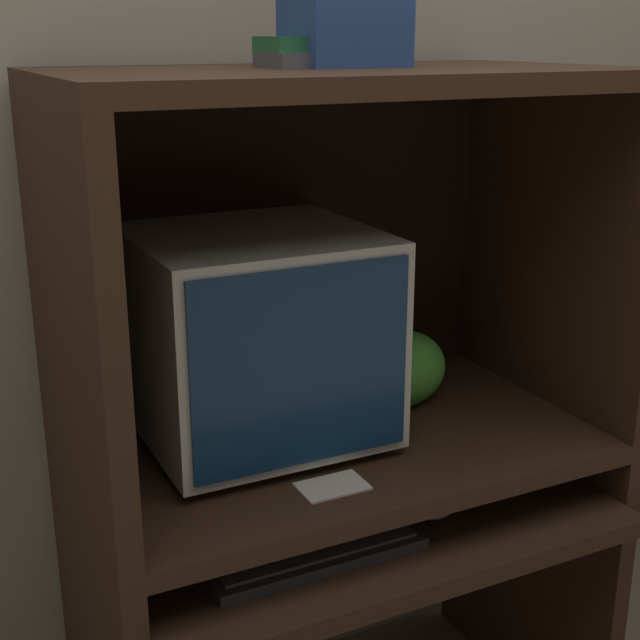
# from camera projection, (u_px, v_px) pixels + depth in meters

# --- Properties ---
(wall_back) EXTENTS (6.00, 0.06, 2.60)m
(wall_back) POSITION_uv_depth(u_px,v_px,m) (264.00, 140.00, 1.89)
(wall_back) COLOR gray
(wall_back) RESTS_ON ground_plane
(desk_base) EXTENTS (1.03, 0.66, 0.64)m
(desk_base) POSITION_uv_depth(u_px,v_px,m) (351.00, 606.00, 1.82)
(desk_base) COLOR #382316
(desk_base) RESTS_ON ground_plane
(desk_monitor_shelf) EXTENTS (1.03, 0.60, 0.12)m
(desk_monitor_shelf) POSITION_uv_depth(u_px,v_px,m) (340.00, 448.00, 1.76)
(desk_monitor_shelf) COLOR #382316
(desk_monitor_shelf) RESTS_ON desk_base
(hutch_upper) EXTENTS (1.03, 0.60, 0.70)m
(hutch_upper) POSITION_uv_depth(u_px,v_px,m) (333.00, 201.00, 1.64)
(hutch_upper) COLOR #382316
(hutch_upper) RESTS_ON desk_monitor_shelf
(crt_monitor) EXTENTS (0.44, 0.42, 0.41)m
(crt_monitor) POSITION_uv_depth(u_px,v_px,m) (256.00, 335.00, 1.68)
(crt_monitor) COLOR beige
(crt_monitor) RESTS_ON desk_monitor_shelf
(keyboard) EXTENTS (0.39, 0.16, 0.03)m
(keyboard) POSITION_uv_depth(u_px,v_px,m) (311.00, 548.00, 1.57)
(keyboard) COLOR #2D2D30
(keyboard) RESTS_ON desk_base
(mouse) EXTENTS (0.07, 0.05, 0.03)m
(mouse) POSITION_uv_depth(u_px,v_px,m) (435.00, 510.00, 1.69)
(mouse) COLOR #B7B7B7
(mouse) RESTS_ON desk_base
(snack_bag) EXTENTS (0.20, 0.15, 0.16)m
(snack_bag) POSITION_uv_depth(u_px,v_px,m) (401.00, 369.00, 1.87)
(snack_bag) COLOR green
(snack_bag) RESTS_ON desk_monitor_shelf
(book_stack) EXTENTS (0.17, 0.14, 0.05)m
(book_stack) POSITION_uv_depth(u_px,v_px,m) (312.00, 52.00, 1.56)
(book_stack) COLOR #4C4C51
(book_stack) RESTS_ON hutch_upper
(paper_card) EXTENTS (0.12, 0.08, 0.00)m
(paper_card) POSITION_uv_depth(u_px,v_px,m) (332.00, 486.00, 1.55)
(paper_card) COLOR beige
(paper_card) RESTS_ON desk_monitor_shelf
(storage_box) EXTENTS (0.19, 0.16, 0.13)m
(storage_box) POSITION_uv_depth(u_px,v_px,m) (344.00, 27.00, 1.57)
(storage_box) COLOR navy
(storage_box) RESTS_ON hutch_upper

